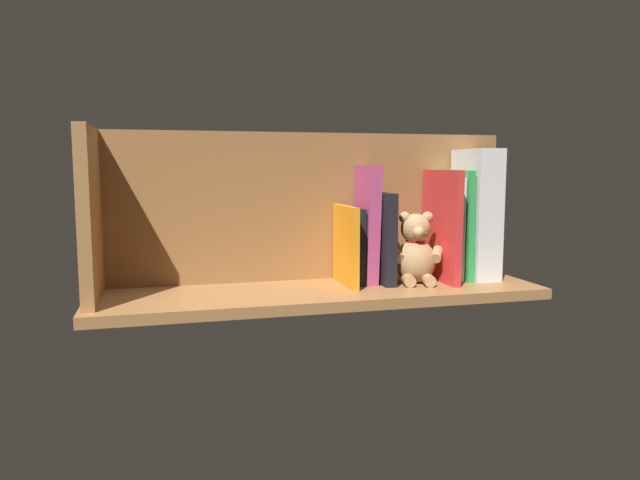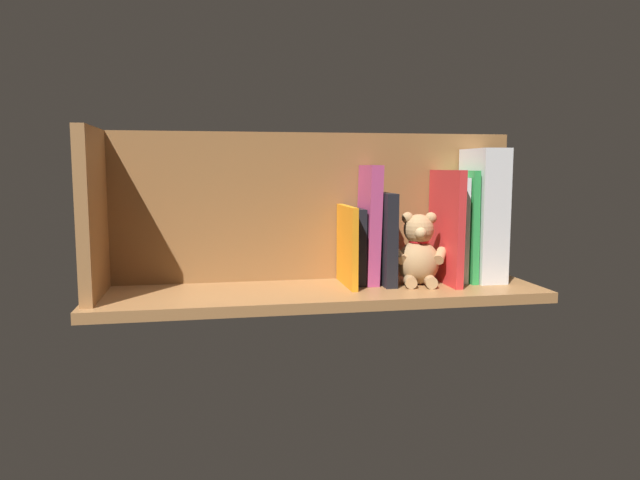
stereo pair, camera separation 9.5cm
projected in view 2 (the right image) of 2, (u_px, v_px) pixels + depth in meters
ground_plane at (320, 293)px, 126.47cm from camera, size 94.43×26.86×2.20cm
shelf_back_panel at (311, 207)px, 135.23cm from camera, size 94.43×1.50×33.28cm
shelf_side_divider at (92, 213)px, 116.02cm from camera, size 2.40×20.86×33.28cm
dictionary_thick_white at (483, 215)px, 134.56cm from camera, size 6.30×13.70×29.68cm
book_0 at (464, 226)px, 134.48cm from camera, size 1.80×13.04×24.83cm
book_1 at (453, 229)px, 134.48cm from camera, size 2.82×12.26×23.28cm
book_2 at (446, 227)px, 131.54cm from camera, size 1.91×17.08×24.96cm
teddy_bear at (419, 253)px, 130.03cm from camera, size 12.60×11.45×15.87cm
book_3 at (384, 238)px, 131.00cm from camera, size 2.51×13.63×20.02cm
book_4 at (369, 225)px, 131.27cm from camera, size 3.40×11.19×26.05cm
book_5 at (355, 246)px, 131.50cm from camera, size 2.63×10.71×16.61cm
book_6 at (347, 246)px, 128.75cm from camera, size 1.28×15.37×17.32cm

